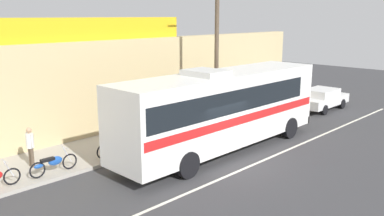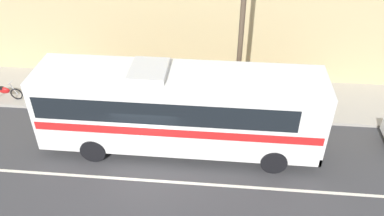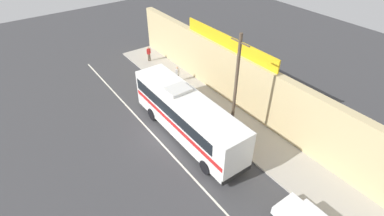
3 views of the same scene
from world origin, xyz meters
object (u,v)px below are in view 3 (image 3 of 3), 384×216
Objects in this scene: intercity_bus at (186,114)px; pedestrian_near_shop at (149,53)px; motorcycle_red at (157,73)px; motorcycle_orange at (185,95)px; motorcycle_black at (168,82)px; pedestrian_far_left at (177,73)px; utility_pole at (235,90)px.

pedestrian_near_shop is (-12.60, 3.70, -0.94)m from intercity_bus.
motorcycle_red is 1.04× the size of motorcycle_orange.
intercity_bus is 9.49m from motorcycle_red.
motorcycle_black is 1.04× the size of motorcycle_orange.
pedestrian_far_left is 5.55m from pedestrian_near_shop.
motorcycle_orange is at bearing -22.15° from pedestrian_far_left.
motorcycle_red is 1.13× the size of pedestrian_near_shop.
intercity_bus is 13.17m from pedestrian_near_shop.
utility_pole is 10.15m from pedestrian_far_left.
pedestrian_near_shop is (-8.63, 1.13, 0.56)m from motorcycle_orange.
motorcycle_red is 3.81m from pedestrian_near_shop.
motorcycle_black is at bearing 159.79° from intercity_bus.
pedestrian_near_shop is (-15.00, 1.28, -3.36)m from utility_pole.
pedestrian_far_left is (1.95, 1.23, 0.50)m from motorcycle_red.
motorcycle_red is 2.19m from motorcycle_black.
motorcycle_orange is (-3.97, 2.57, -1.50)m from intercity_bus.
utility_pole reaches higher than motorcycle_red.
pedestrian_far_left reaches higher than motorcycle_black.
intercity_bus is at bearing -16.05° from motorcycle_red.
intercity_bus reaches higher than motorcycle_orange.
intercity_bus is at bearing -20.21° from motorcycle_black.
motorcycle_red is 2.36m from pedestrian_far_left.
pedestrian_near_shop reaches higher than motorcycle_black.
pedestrian_near_shop is at bearing -178.70° from pedestrian_far_left.
pedestrian_near_shop is at bearing 172.57° from motorcycle_orange.
motorcycle_black is (-9.21, 0.09, -3.92)m from utility_pole.
pedestrian_near_shop is (-3.60, 1.11, 0.56)m from motorcycle_red.
utility_pole reaches higher than motorcycle_orange.
pedestrian_near_shop is (-5.79, 1.19, 0.56)m from motorcycle_black.
utility_pole is at bearing -0.88° from motorcycle_red.
pedestrian_near_shop is at bearing 168.37° from motorcycle_black.
pedestrian_near_shop is (-5.55, -0.13, 0.06)m from pedestrian_far_left.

